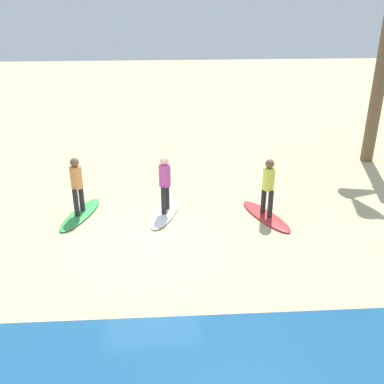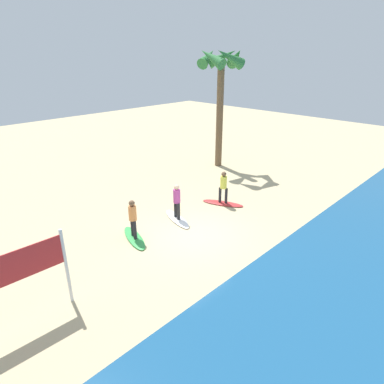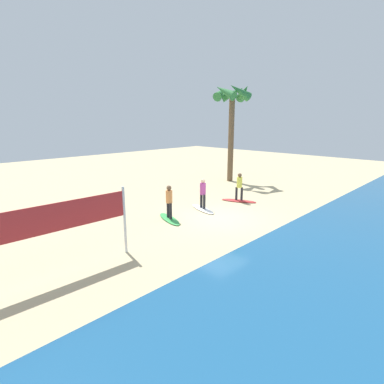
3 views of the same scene
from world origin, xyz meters
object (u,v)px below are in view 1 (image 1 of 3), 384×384
(surfboard_red, at_px, (266,216))
(surfer_green, at_px, (77,182))
(surfboard_green, at_px, (80,214))
(surfer_red, at_px, (268,183))
(surfboard_white, at_px, (166,212))
(surfer_white, at_px, (165,180))

(surfboard_red, height_order, surfer_green, surfer_green)
(surfboard_green, xyz_separation_m, surfer_green, (0.00, 0.00, 0.99))
(surfboard_green, bearing_deg, surfer_red, 103.92)
(surfboard_white, bearing_deg, surfboard_red, 99.09)
(surfer_red, distance_m, surfboard_green, 5.30)
(surfer_red, height_order, surfboard_green, surfer_red)
(surfer_red, bearing_deg, surfboard_white, -8.13)
(surfer_white, bearing_deg, surfboard_white, -104.04)
(surfer_green, bearing_deg, surfboard_red, 175.33)
(surfboard_red, distance_m, surfer_red, 0.99)
(surfer_green, bearing_deg, surfboard_green, 0.00)
(surfer_red, bearing_deg, surfer_green, -4.67)
(surfboard_white, xyz_separation_m, surfer_white, (0.00, 0.00, 0.99))
(surfboard_green, bearing_deg, surfer_white, 107.99)
(surfboard_green, distance_m, surfer_green, 0.99)
(surfboard_red, height_order, surfer_white, surfer_white)
(surfboard_white, bearing_deg, surfer_green, -73.37)
(surfboard_red, distance_m, surfboard_white, 2.82)
(surfboard_white, relative_size, surfer_white, 1.28)
(surfboard_green, relative_size, surfer_green, 1.28)
(surfboard_red, bearing_deg, surfer_red, 93.18)
(surfboard_green, bearing_deg, surfer_green, 0.00)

